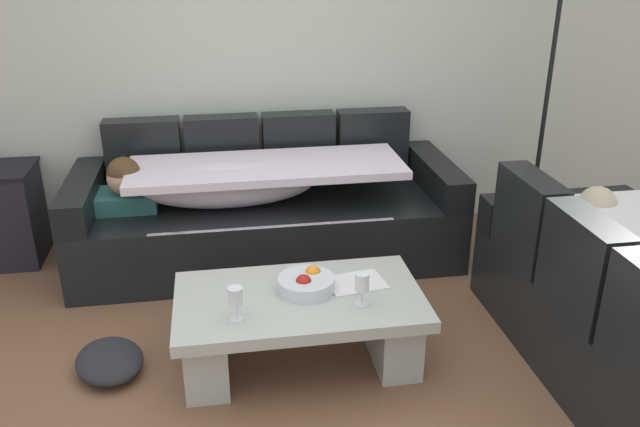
% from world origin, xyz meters
% --- Properties ---
extents(ground_plane, '(14.00, 14.00, 0.00)m').
position_xyz_m(ground_plane, '(0.00, 0.00, 0.00)').
color(ground_plane, brown).
extents(back_wall, '(9.00, 0.10, 2.70)m').
position_xyz_m(back_wall, '(0.00, 2.15, 1.35)').
color(back_wall, beige).
rests_on(back_wall, ground_plane).
extents(couch_along_wall, '(2.45, 0.92, 0.88)m').
position_xyz_m(couch_along_wall, '(0.01, 1.63, 0.33)').
color(couch_along_wall, black).
rests_on(couch_along_wall, ground_plane).
extents(coffee_table, '(1.20, 0.68, 0.38)m').
position_xyz_m(coffee_table, '(0.10, 0.42, 0.24)').
color(coffee_table, '#B1B6A9').
rests_on(coffee_table, ground_plane).
extents(fruit_bowl, '(0.28, 0.28, 0.10)m').
position_xyz_m(fruit_bowl, '(0.14, 0.46, 0.42)').
color(fruit_bowl, silver).
rests_on(fruit_bowl, coffee_table).
extents(wine_glass_near_left, '(0.07, 0.07, 0.17)m').
position_xyz_m(wine_glass_near_left, '(-0.21, 0.25, 0.50)').
color(wine_glass_near_left, silver).
rests_on(wine_glass_near_left, coffee_table).
extents(wine_glass_near_right, '(0.07, 0.07, 0.17)m').
position_xyz_m(wine_glass_near_right, '(0.38, 0.29, 0.50)').
color(wine_glass_near_right, silver).
rests_on(wine_glass_near_right, coffee_table).
extents(open_magazine, '(0.31, 0.25, 0.01)m').
position_xyz_m(open_magazine, '(0.40, 0.49, 0.39)').
color(open_magazine, white).
rests_on(open_magazine, coffee_table).
extents(floor_lamp, '(0.33, 0.31, 1.95)m').
position_xyz_m(floor_lamp, '(1.95, 1.74, 1.12)').
color(floor_lamp, black).
rests_on(floor_lamp, ground_plane).
extents(crumpled_garment, '(0.44, 0.49, 0.12)m').
position_xyz_m(crumpled_garment, '(-0.83, 0.49, 0.06)').
color(crumpled_garment, '#232328').
rests_on(crumpled_garment, ground_plane).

